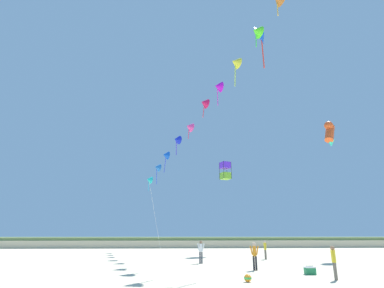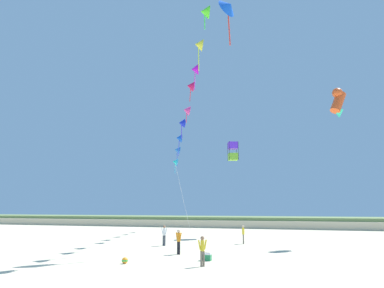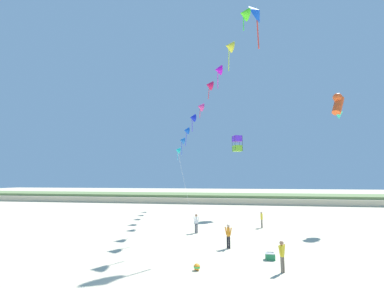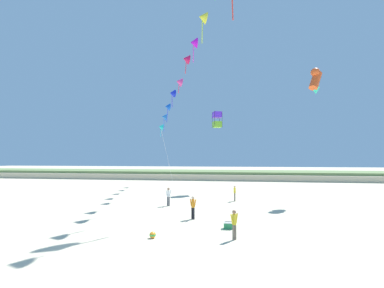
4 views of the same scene
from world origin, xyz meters
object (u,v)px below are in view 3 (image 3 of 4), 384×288
beach_cooler (270,256)px  large_kite_low_lead (237,144)px  person_near_right (228,234)px  beach_ball (197,267)px  person_mid_center (282,254)px  person_near_left (262,218)px  person_far_left (196,222)px  large_kite_high_solo (257,13)px  large_kite_mid_trail (338,105)px

beach_cooler → large_kite_low_lead: bearing=94.9°
person_near_right → beach_ball: size_ratio=4.69×
person_mid_center → beach_cooler: bearing=99.2°
beach_cooler → person_mid_center: bearing=-80.8°
person_near_left → person_far_left: size_ratio=0.96×
large_kite_high_solo → beach_ball: 23.35m
large_kite_low_lead → person_mid_center: bearing=-84.6°
person_near_right → large_kite_mid_trail: (12.33, 11.02, 12.33)m
beach_ball → large_kite_mid_trail: bearing=48.5°
person_far_left → person_mid_center: bearing=-56.9°
person_near_right → person_near_left: bearing=69.2°
person_mid_center → person_far_left: (-6.01, 9.24, 0.05)m
beach_cooler → beach_ball: bearing=-148.6°
person_far_left → large_kite_mid_trail: (15.39, 6.16, 12.32)m
person_mid_center → beach_ball: bearing=-175.3°
person_near_right → beach_cooler: (2.61, -2.18, -0.77)m
person_far_left → large_kite_high_solo: bearing=-4.2°
large_kite_low_lead → beach_cooler: (1.55, -18.19, -9.57)m
large_kite_low_lead → large_kite_mid_trail: bearing=-23.8°
person_mid_center → beach_cooler: size_ratio=2.84×
person_far_left → beach_cooler: size_ratio=2.98×
large_kite_mid_trail → large_kite_low_lead: bearing=156.2°
person_mid_center → beach_ball: size_ratio=4.53×
person_near_right → person_mid_center: bearing=-55.9°
person_mid_center → beach_ball: 4.67m
large_kite_high_solo → large_kite_low_lead: bearing=99.9°
large_kite_low_lead → beach_ball: size_ratio=5.93×
person_near_left → person_mid_center: size_ratio=1.00×
large_kite_mid_trail → beach_cooler: large_kite_mid_trail is taller
large_kite_low_lead → person_near_right: bearing=-93.8°
large_kite_low_lead → large_kite_high_solo: (2.03, -11.60, 11.35)m
person_near_left → person_near_right: person_near_right is taller
person_far_left → beach_ball: size_ratio=4.75×
large_kite_mid_trail → beach_ball: (-13.96, -15.78, -13.13)m
person_near_left → person_near_right: bearing=-110.8°
person_mid_center → large_kite_mid_trail: bearing=58.7°
person_mid_center → person_near_right: bearing=124.1°
person_mid_center → large_kite_mid_trail: large_kite_mid_trail is taller
beach_ball → beach_cooler: bearing=31.4°
person_mid_center → large_kite_high_solo: large_kite_high_solo is taller
large_kite_low_lead → beach_ball: bearing=-97.3°
large_kite_low_lead → person_far_left: bearing=-110.2°
person_mid_center → beach_cooler: 2.35m
large_kite_mid_trail → beach_cooler: (-9.73, -13.20, -13.10)m
large_kite_low_lead → beach_cooler: bearing=-85.1°
person_near_right → large_kite_low_lead: (1.05, 16.01, 8.80)m
beach_cooler → beach_ball: (-4.23, -2.58, -0.03)m
person_near_right → beach_ball: (-1.63, -4.76, -0.80)m
person_near_left → beach_cooler: 10.69m
large_kite_high_solo → beach_cooler: bearing=-94.1°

